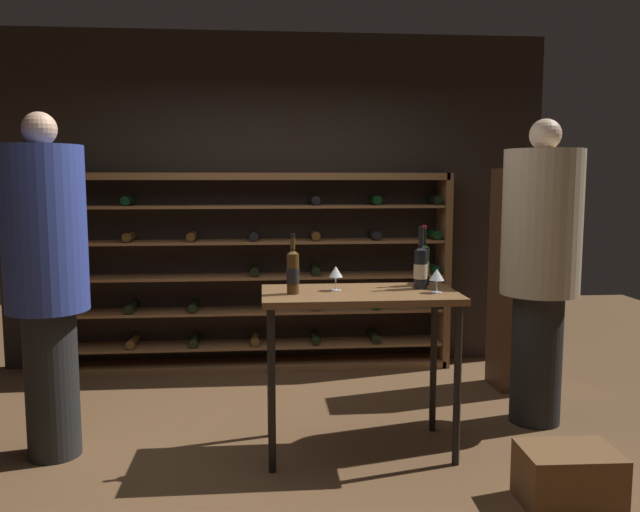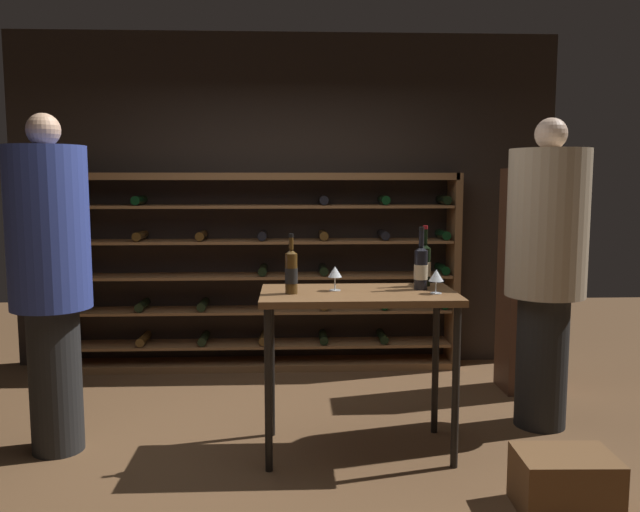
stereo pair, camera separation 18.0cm
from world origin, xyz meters
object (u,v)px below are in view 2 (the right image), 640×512
Objects in this scene: wine_crate at (565,482)px; wine_bottle_gold_foil at (291,271)px; person_host_in_suit at (546,260)px; wine_rack at (264,273)px; wine_bottle_amber_reserve at (425,265)px; wine_glass_stemmed_center at (436,276)px; wine_bottle_red_label at (421,267)px; display_cabinet at (532,281)px; wine_glass_stemmed_right at (335,273)px; tasting_table at (358,311)px; person_guest_plum_blouse at (50,268)px.

wine_bottle_gold_foil is at bearing 151.89° from wine_crate.
wine_rack is at bearing -112.35° from person_host_in_suit.
wine_bottle_amber_reserve is 2.66× the size of wine_glass_stemmed_center.
wine_crate is 1.41m from wine_bottle_red_label.
wine_crate is at bearing -53.11° from wine_glass_stemmed_center.
display_cabinet is 4.93× the size of wine_bottle_gold_foil.
wine_glass_stemmed_center is (-1.03, -1.19, 0.22)m from display_cabinet.
wine_glass_stemmed_right reaches higher than wine_glass_stemmed_center.
wine_rack is 1.66× the size of person_host_in_suit.
wine_bottle_red_label is (-0.58, 0.84, 0.98)m from wine_crate.
wine_crate is at bearing -28.11° from wine_bottle_gold_foil.
tasting_table is 1.84m from display_cabinet.
wine_rack is at bearing 120.99° from wine_bottle_red_label.
person_guest_plum_blouse reaches higher than wine_glass_stemmed_right.
person_host_in_suit is at bearing 74.60° from wine_crate.
wine_bottle_gold_foil is at bearing -161.12° from wine_glass_stemmed_right.
wine_rack is 1.67× the size of person_guest_plum_blouse.
display_cabinet reaches higher than wine_rack.
person_host_in_suit is 0.94m from wine_glass_stemmed_center.
wine_crate is (-0.31, -1.13, -0.99)m from person_host_in_suit.
wine_bottle_amber_reserve is (-0.53, 0.97, 0.98)m from wine_crate.
display_cabinet reaches higher than wine_bottle_amber_reserve.
person_host_in_suit is (1.28, 0.35, 0.26)m from tasting_table.
person_host_in_suit is at bearing 64.44° from person_guest_plum_blouse.
wine_crate is at bearing -38.68° from tasting_table.
wine_glass_stemmed_right is (0.26, 0.09, -0.02)m from wine_bottle_gold_foil.
person_guest_plum_blouse is 2.23m from wine_bottle_red_label.
tasting_table reaches higher than wine_crate.
wine_glass_stemmed_center is at bearing -130.74° from display_cabinet.
wine_bottle_amber_reserve is 2.57× the size of wine_glass_stemmed_right.
tasting_table is 0.51m from wine_glass_stemmed_center.
display_cabinet reaches higher than wine_glass_stemmed_center.
person_host_in_suit is at bearing 17.75° from wine_bottle_red_label.
wine_glass_stemmed_right is at bearing 161.14° from tasting_table.
wine_crate is (2.80, -0.86, -0.98)m from person_guest_plum_blouse.
wine_crate is 1.47m from wine_bottle_amber_reserve.
wine_rack is 1.94m from wine_bottle_amber_reserve.
wine_bottle_gold_foil is 0.93× the size of wine_bottle_red_label.
wine_rack is 1.83m from wine_glass_stemmed_right.
wine_glass_stemmed_right reaches higher than wine_crate.
wine_crate is 1.36× the size of wine_bottle_gold_foil.
wine_glass_stemmed_right is (-0.58, -0.15, -0.03)m from wine_bottle_amber_reserve.
display_cabinet is (1.47, 1.11, 0.00)m from tasting_table.
display_cabinet is at bearing 36.91° from tasting_table.
wine_bottle_gold_foil reaches higher than wine_crate.
tasting_table is 1.43m from wine_crate.
wine_glass_stemmed_center is at bearing -10.60° from tasting_table.
wine_bottle_amber_reserve reaches higher than wine_glass_stemmed_right.
wine_bottle_gold_foil reaches higher than wine_glass_stemmed_center.
wine_rack is at bearing 122.14° from wine_crate.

